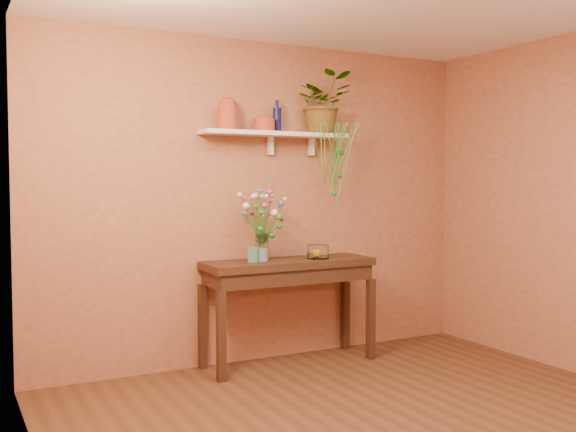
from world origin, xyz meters
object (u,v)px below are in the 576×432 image
Objects in this scene: sideboard at (289,275)px; blue_bottle at (277,119)px; bouquet at (264,212)px; glass_vase at (262,249)px; terracotta_jug at (228,114)px; glass_bowl at (318,252)px; spider_plant at (323,103)px.

sideboard is 1.31m from blue_bottle.
blue_bottle reaches higher than bouquet.
terracotta_jug is at bearing 161.30° from glass_vase.
glass_vase is (-0.21, -0.14, -1.07)m from blue_bottle.
blue_bottle is at bearing 147.19° from glass_bowl.
bouquet is at bearing -21.34° from terracotta_jug.
terracotta_jug is at bearing 158.66° from bouquet.
terracotta_jug is 1.40× the size of glass_bowl.
terracotta_jug is 0.99× the size of blue_bottle.
bouquet is 2.52× the size of glass_bowl.
glass_bowl is (0.49, -0.03, -0.35)m from bouquet.
blue_bottle reaches higher than sideboard.
glass_vase reaches higher than sideboard.
bouquet is at bearing -168.78° from spider_plant.
spider_plant reaches higher than blue_bottle.
glass_bowl is at bearing -131.88° from spider_plant.
spider_plant is at bearing 1.32° from terracotta_jug.
glass_vase is at bearing -146.58° from blue_bottle.
bouquet is (0.01, -0.02, 0.30)m from glass_vase.
blue_bottle is at bearing 37.85° from bouquet.
blue_bottle is at bearing 175.83° from spider_plant.
bouquet is (-0.63, -0.13, -0.93)m from spider_plant.
spider_plant is 1.29m from glass_bowl.
spider_plant is 1.11× the size of bouquet.
bouquet is (-0.24, -0.01, 0.53)m from sideboard.
terracotta_jug is at bearing -178.68° from spider_plant.
glass_bowl is (0.50, -0.05, -0.05)m from glass_vase.
glass_bowl is (0.29, -0.19, -1.12)m from blue_bottle.
sideboard is at bearing 170.66° from glass_bowl.
bouquet reaches higher than glass_vase.
spider_plant is 1.39m from glass_vase.
glass_vase is (0.26, -0.09, -1.09)m from terracotta_jug.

